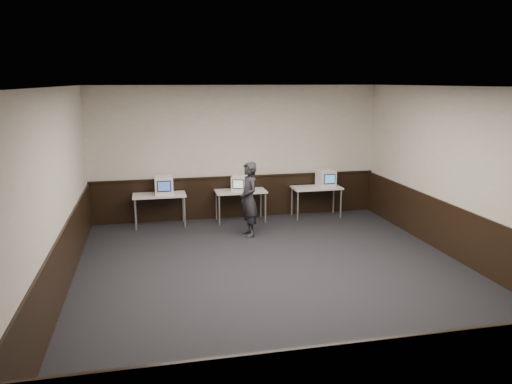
# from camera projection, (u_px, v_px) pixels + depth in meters

# --- Properties ---
(floor) EXTENTS (8.00, 8.00, 0.00)m
(floor) POSITION_uv_depth(u_px,v_px,m) (279.00, 277.00, 8.57)
(floor) COLOR black
(floor) RESTS_ON ground
(ceiling) EXTENTS (8.00, 8.00, 0.00)m
(ceiling) POSITION_uv_depth(u_px,v_px,m) (281.00, 87.00, 7.87)
(ceiling) COLOR white
(ceiling) RESTS_ON back_wall
(back_wall) EXTENTS (7.00, 0.00, 7.00)m
(back_wall) POSITION_uv_depth(u_px,v_px,m) (237.00, 153.00, 12.03)
(back_wall) COLOR beige
(back_wall) RESTS_ON ground
(front_wall) EXTENTS (7.00, 0.00, 7.00)m
(front_wall) POSITION_uv_depth(u_px,v_px,m) (398.00, 276.00, 4.40)
(front_wall) COLOR beige
(front_wall) RESTS_ON ground
(left_wall) EXTENTS (0.00, 8.00, 8.00)m
(left_wall) POSITION_uv_depth(u_px,v_px,m) (55.00, 196.00, 7.49)
(left_wall) COLOR beige
(left_wall) RESTS_ON ground
(right_wall) EXTENTS (0.00, 8.00, 8.00)m
(right_wall) POSITION_uv_depth(u_px,v_px,m) (469.00, 177.00, 8.95)
(right_wall) COLOR beige
(right_wall) RESTS_ON ground
(wainscot_back) EXTENTS (6.98, 0.04, 1.00)m
(wainscot_back) POSITION_uv_depth(u_px,v_px,m) (238.00, 197.00, 12.25)
(wainscot_back) COLOR black
(wainscot_back) RESTS_ON back_wall
(wainscot_left) EXTENTS (0.04, 7.98, 1.00)m
(wainscot_left) POSITION_uv_depth(u_px,v_px,m) (63.00, 265.00, 7.73)
(wainscot_left) COLOR black
(wainscot_left) RESTS_ON left_wall
(wainscot_right) EXTENTS (0.04, 7.98, 1.00)m
(wainscot_right) POSITION_uv_depth(u_px,v_px,m) (462.00, 236.00, 9.18)
(wainscot_right) COLOR black
(wainscot_right) RESTS_ON right_wall
(wainscot_rail) EXTENTS (6.98, 0.06, 0.04)m
(wainscot_rail) POSITION_uv_depth(u_px,v_px,m) (238.00, 177.00, 12.12)
(wainscot_rail) COLOR black
(wainscot_rail) RESTS_ON wainscot_back
(desk_left) EXTENTS (1.20, 0.60, 0.75)m
(desk_left) POSITION_uv_depth(u_px,v_px,m) (159.00, 197.00, 11.46)
(desk_left) COLOR silver
(desk_left) RESTS_ON ground
(desk_center) EXTENTS (1.20, 0.60, 0.75)m
(desk_center) POSITION_uv_depth(u_px,v_px,m) (241.00, 193.00, 11.85)
(desk_center) COLOR silver
(desk_center) RESTS_ON ground
(desk_right) EXTENTS (1.20, 0.60, 0.75)m
(desk_right) POSITION_uv_depth(u_px,v_px,m) (316.00, 190.00, 12.25)
(desk_right) COLOR silver
(desk_right) RESTS_ON ground
(emac_left) EXTENTS (0.42, 0.45, 0.41)m
(emac_left) POSITION_uv_depth(u_px,v_px,m) (164.00, 185.00, 11.41)
(emac_left) COLOR white
(emac_left) RESTS_ON desk_left
(emac_center) EXTENTS (0.46, 0.47, 0.36)m
(emac_center) POSITION_uv_depth(u_px,v_px,m) (239.00, 183.00, 11.78)
(emac_center) COLOR white
(emac_center) RESTS_ON desk_center
(emac_right) EXTENTS (0.44, 0.46, 0.40)m
(emac_right) POSITION_uv_depth(u_px,v_px,m) (326.00, 178.00, 12.27)
(emac_right) COLOR white
(emac_right) RESTS_ON desk_right
(person) EXTENTS (0.47, 0.64, 1.62)m
(person) POSITION_uv_depth(u_px,v_px,m) (249.00, 199.00, 10.69)
(person) COLOR #232328
(person) RESTS_ON ground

